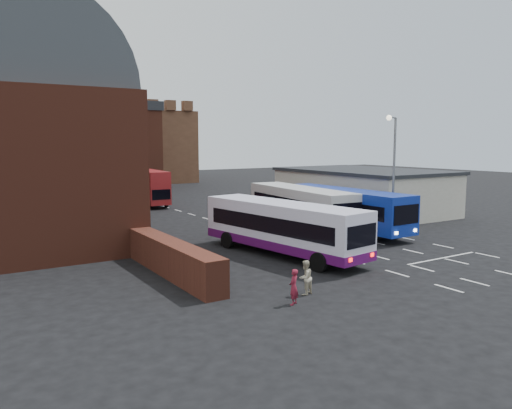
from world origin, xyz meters
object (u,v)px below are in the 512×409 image
pedestrian_beige (305,278)px  bus_white_outbound (283,224)px  street_lamp (393,164)px  bus_white_inbound (301,205)px  bus_blue (344,207)px  bus_red_double (147,186)px  pedestrian_red (294,287)px

pedestrian_beige → bus_white_outbound: bearing=-134.5°
bus_white_outbound → street_lamp: size_ratio=1.38×
bus_white_inbound → bus_blue: bearing=130.9°
bus_white_outbound → pedestrian_beige: bearing=-126.5°
bus_white_inbound → street_lamp: (4.34, -5.51, 3.38)m
bus_white_inbound → bus_blue: bus_white_inbound is taller
bus_white_outbound → bus_blue: 9.50m
bus_white_outbound → bus_red_double: bearing=78.2°
bus_white_outbound → bus_white_inbound: size_ratio=0.99×
pedestrian_red → bus_white_outbound: bearing=-153.5°
bus_red_double → street_lamp: 28.57m
bus_blue → bus_red_double: 25.12m
street_lamp → bus_white_outbound: bearing=-173.1°
pedestrian_red → street_lamp: bearing=179.0°
bus_white_inbound → street_lamp: bearing=133.6°
street_lamp → bus_white_inbound: bearing=128.2°
pedestrian_beige → bus_white_inbound: bearing=-143.2°
pedestrian_red → bus_red_double: bearing=-131.6°
bus_blue → pedestrian_beige: bus_blue is taller
bus_blue → pedestrian_red: 18.20m
bus_white_inbound → bus_red_double: bearing=-71.5°
pedestrian_beige → pedestrian_red: bearing=16.9°
bus_red_double → street_lamp: size_ratio=1.10×
bus_red_double → pedestrian_beige: bus_red_double is taller
bus_white_inbound → bus_red_double: bus_red_double is taller
bus_white_inbound → street_lamp: street_lamp is taller
bus_white_outbound → street_lamp: street_lamp is taller
bus_blue → street_lamp: street_lamp is taller
pedestrian_red → pedestrian_beige: 1.54m
pedestrian_red → pedestrian_beige: bearing=-177.6°
bus_white_inbound → street_lamp: 7.78m
bus_red_double → pedestrian_red: bearing=82.6°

